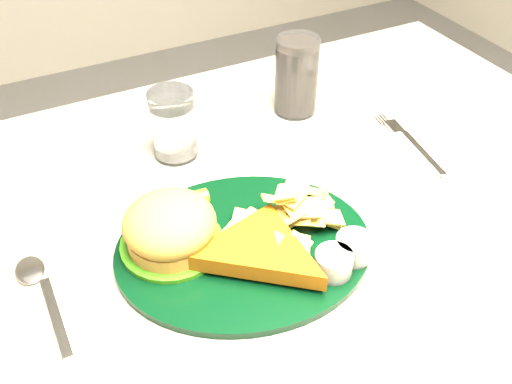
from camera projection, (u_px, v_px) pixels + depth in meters
table at (256, 374)px, 1.00m from camera, size 1.20×0.80×0.75m
dinner_plate at (244, 229)px, 0.69m from camera, size 0.37×0.33×0.07m
water_glass at (173, 124)px, 0.83m from camera, size 0.09×0.09×0.11m
cola_glass at (296, 76)px, 0.92m from camera, size 0.08×0.08×0.13m
fork_napkin at (419, 149)px, 0.87m from camera, size 0.14×0.17×0.01m
spoon at (55, 315)px, 0.63m from camera, size 0.04×0.16×0.01m
wrapped_straw at (217, 170)px, 0.83m from camera, size 0.18×0.07×0.01m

